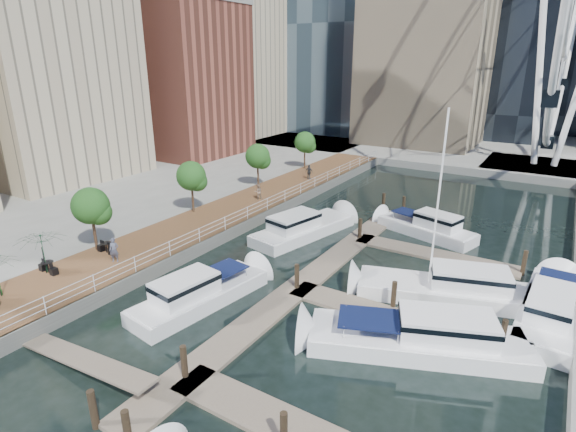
% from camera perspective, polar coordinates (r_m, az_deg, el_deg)
% --- Properties ---
extents(ground, '(520.00, 520.00, 0.00)m').
position_cam_1_polar(ground, '(25.41, -14.64, -14.72)').
color(ground, black).
rests_on(ground, ground).
extents(boardwalk, '(6.00, 60.00, 1.00)m').
position_cam_1_polar(boardwalk, '(40.56, -8.40, -0.30)').
color(boardwalk, brown).
rests_on(boardwalk, ground).
extents(seawall, '(0.25, 60.00, 1.00)m').
position_cam_1_polar(seawall, '(38.78, -5.00, -1.09)').
color(seawall, '#595954').
rests_on(seawall, ground).
extents(land_inland, '(48.00, 90.00, 1.00)m').
position_cam_1_polar(land_inland, '(61.03, -28.29, 4.23)').
color(land_inland, gray).
rests_on(land_inland, ground).
extents(land_far, '(200.00, 114.00, 1.00)m').
position_cam_1_polar(land_far, '(117.83, 24.35, 11.06)').
color(land_far, gray).
rests_on(land_far, ground).
extents(pier, '(14.00, 12.00, 1.00)m').
position_cam_1_polar(pier, '(67.35, 29.62, 5.24)').
color(pier, gray).
rests_on(pier, ground).
extents(railing, '(0.10, 60.00, 1.05)m').
position_cam_1_polar(railing, '(38.50, -5.16, 0.37)').
color(railing, white).
rests_on(railing, boardwalk).
extents(floating_docks, '(16.00, 34.00, 2.60)m').
position_cam_1_polar(floating_docks, '(28.62, 11.90, -9.22)').
color(floating_docks, '#6D6051').
rests_on(floating_docks, ground).
extents(midrise_condos, '(19.00, 67.00, 28.00)m').
position_cam_1_polar(midrise_condos, '(64.20, -19.63, 17.76)').
color(midrise_condos, '#BCAD8E').
rests_on(midrise_condos, ground).
extents(street_trees, '(2.60, 42.60, 4.60)m').
position_cam_1_polar(street_trees, '(40.33, -12.20, 4.98)').
color(street_trees, '#3F2B1C').
rests_on(street_trees, ground).
extents(cafe_tables, '(2.50, 13.70, 0.74)m').
position_cam_1_polar(cafe_tables, '(31.60, -30.89, -7.11)').
color(cafe_tables, black).
rests_on(cafe_tables, ground).
extents(yacht_foreground, '(12.29, 7.42, 2.15)m').
position_cam_1_polar(yacht_foreground, '(24.68, 16.04, -15.99)').
color(yacht_foreground, white).
rests_on(yacht_foreground, ground).
extents(pedestrian_near, '(0.74, 0.69, 1.70)m').
position_cam_1_polar(pedestrian_near, '(32.37, -21.22, -4.06)').
color(pedestrian_near, '#4A4F63').
rests_on(pedestrian_near, boardwalk).
extents(pedestrian_mid, '(0.90, 0.92, 1.49)m').
position_cam_1_polar(pedestrian_mid, '(43.87, -3.80, 3.09)').
color(pedestrian_mid, gray).
rests_on(pedestrian_mid, boardwalk).
extents(pedestrian_far, '(0.98, 0.43, 1.66)m').
position_cam_1_polar(pedestrian_far, '(51.31, 2.71, 5.60)').
color(pedestrian_far, '#2E333A').
rests_on(pedestrian_far, boardwalk).
extents(moored_yachts, '(22.58, 33.42, 11.50)m').
position_cam_1_polar(moored_yachts, '(29.72, 14.81, -9.41)').
color(moored_yachts, white).
rests_on(moored_yachts, ground).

